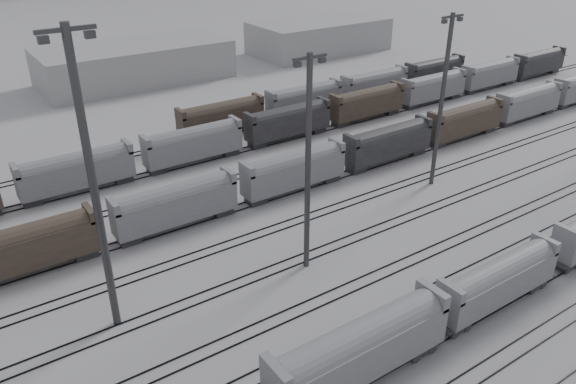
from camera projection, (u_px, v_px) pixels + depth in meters
ground at (430, 353)px, 48.37m from camera, size 900.00×900.00×0.00m
tracks at (310, 258)px, 61.19m from camera, size 220.00×71.50×0.16m
hopper_car_a at (360, 348)px, 43.77m from camera, size 16.45×3.27×5.88m
hopper_car_b at (498, 279)px, 52.56m from camera, size 14.41×2.86×5.15m
light_mast_b at (93, 183)px, 45.31m from camera, size 4.34×0.69×27.14m
light_mast_c at (308, 162)px, 54.65m from camera, size 3.65×0.58×22.82m
light_mast_d at (442, 99)px, 72.33m from camera, size 3.67×0.59×22.95m
bg_string_near at (294, 172)px, 74.63m from camera, size 151.00×3.00×5.60m
bg_string_mid at (288, 123)px, 91.41m from camera, size 151.00×3.00×5.60m
bg_string_far at (340, 93)px, 106.08m from camera, size 66.00×3.00×5.60m
warehouse_mid at (135, 63)px, 121.37m from camera, size 40.00×18.00×8.00m
warehouse_right at (319, 36)px, 146.49m from camera, size 35.00×18.00×8.00m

